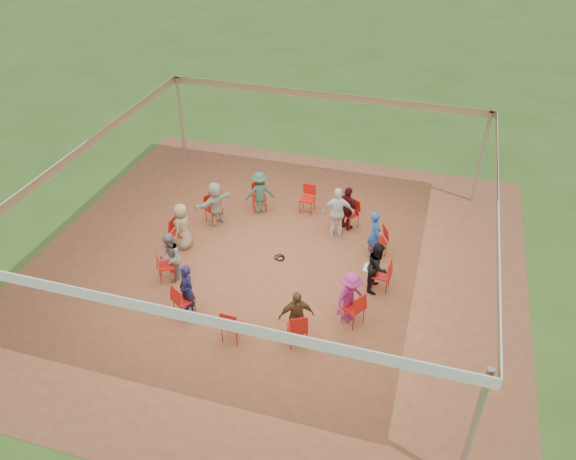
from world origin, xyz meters
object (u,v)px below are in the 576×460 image
(person_seated_8, at_px, (296,316))
(person_seated_9, at_px, (350,298))
(chair_0, at_px, (381,275))
(person_seated_4, at_px, (216,204))
(chair_8, at_px, (184,300))
(person_seated_5, at_px, (182,226))
(chair_5, at_px, (214,209))
(person_seated_7, at_px, (187,290))
(chair_7, at_px, (167,266))
(chair_10, at_px, (297,328))
(laptop, at_px, (371,266))
(chair_2, at_px, (350,214))
(person_seated_3, at_px, (260,193))
(chair_9, at_px, (232,325))
(chair_11, at_px, (353,308))
(chair_3, at_px, (307,199))
(chair_6, at_px, (180,233))
(chair_1, at_px, (378,241))
(person_seated_1, at_px, (374,234))
(chair_4, at_px, (259,198))
(person_seated_2, at_px, (347,209))
(standing_person, at_px, (338,212))
(cable_coil, at_px, (280,258))
(person_seated_6, at_px, (170,257))

(person_seated_8, bearing_deg, person_seated_9, 15.00)
(chair_0, distance_m, person_seated_4, 5.39)
(chair_8, xyz_separation_m, person_seated_5, (-1.20, 2.52, 0.25))
(chair_5, bearing_deg, person_seated_7, 46.23)
(chair_7, xyz_separation_m, chair_8, (1.00, -1.09, 0.00))
(chair_10, relative_size, laptop, 2.52)
(chair_2, bearing_deg, person_seated_3, 32.13)
(chair_9, xyz_separation_m, person_seated_3, (-1.15, 5.27, 0.25))
(chair_8, height_order, chair_11, same)
(person_seated_3, xyz_separation_m, person_seated_7, (-0.20, -4.72, 0.00))
(chair_5, distance_m, chair_10, 5.50)
(person_seated_7, bearing_deg, laptop, 60.98)
(chair_3, height_order, chair_6, same)
(chair_1, bearing_deg, chair_3, 30.00)
(person_seated_1, relative_size, laptop, 3.86)
(person_seated_4, relative_size, person_seated_8, 1.00)
(chair_10, height_order, person_seated_9, person_seated_9)
(person_seated_8, bearing_deg, chair_4, 90.00)
(person_seated_7, bearing_deg, chair_10, 27.87)
(chair_3, height_order, person_seated_5, person_seated_5)
(chair_11, distance_m, person_seated_4, 5.58)
(chair_8, relative_size, person_seated_2, 0.65)
(standing_person, bearing_deg, chair_1, 139.58)
(chair_6, xyz_separation_m, chair_10, (4.17, -2.64, 0.00))
(chair_4, relative_size, cable_coil, 2.44)
(chair_2, height_order, person_seated_6, person_seated_6)
(person_seated_1, distance_m, standing_person, 1.32)
(person_seated_4, distance_m, person_seated_8, 5.27)
(chair_2, relative_size, chair_7, 1.00)
(chair_11, height_order, person_seated_9, person_seated_9)
(chair_10, height_order, laptop, chair_10)
(chair_2, distance_m, person_seated_9, 3.95)
(chair_4, height_order, cable_coil, chair_4)
(chair_10, bearing_deg, chair_1, 45.00)
(chair_4, relative_size, person_seated_9, 0.65)
(person_seated_2, xyz_separation_m, standing_person, (-0.20, -0.41, 0.08))
(chair_0, relative_size, person_seated_6, 0.65)
(person_seated_1, bearing_deg, standing_person, 33.79)
(person_seated_5, xyz_separation_m, standing_person, (3.98, 1.78, 0.08))
(person_seated_5, bearing_deg, chair_11, 74.67)
(chair_2, xyz_separation_m, person_seated_5, (-4.25, -2.29, 0.25))
(chair_9, relative_size, person_seated_7, 0.65)
(person_seated_9, bearing_deg, chair_8, 136.23)
(chair_2, bearing_deg, chair_11, 135.00)
(person_seated_1, bearing_deg, cable_coil, 83.15)
(chair_5, bearing_deg, chair_3, 150.00)
(chair_7, relative_size, chair_9, 1.00)
(chair_4, distance_m, person_seated_3, 0.27)
(chair_6, xyz_separation_m, person_seated_5, (0.12, -0.00, 0.25))
(person_seated_1, distance_m, person_seated_4, 4.73)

